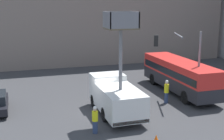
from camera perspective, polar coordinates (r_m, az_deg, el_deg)
name	(u,v)px	position (r m, az deg, el deg)	size (l,w,h in m)	color
ground_plane	(102,112)	(23.62, -1.86, -7.73)	(120.00, 120.00, 0.00)	#38383A
building_backdrop_far	(58,12)	(43.33, -9.76, 10.40)	(44.00, 10.00, 13.33)	gray
utility_truck	(116,94)	(22.69, 0.68, -4.49)	(2.54, 6.24, 7.50)	silver
city_bus	(179,74)	(28.82, 12.21, -0.66)	(2.54, 10.03, 2.91)	#232328
traffic_light_pole	(183,54)	(26.12, 12.87, 2.88)	(3.68, 3.42, 5.76)	slate
road_worker_near_truck	(95,120)	(19.83, -3.12, -9.07)	(0.38, 0.38, 1.79)	navy
road_worker_directing	(166,91)	(25.74, 9.92, -3.89)	(0.38, 0.38, 1.94)	navy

